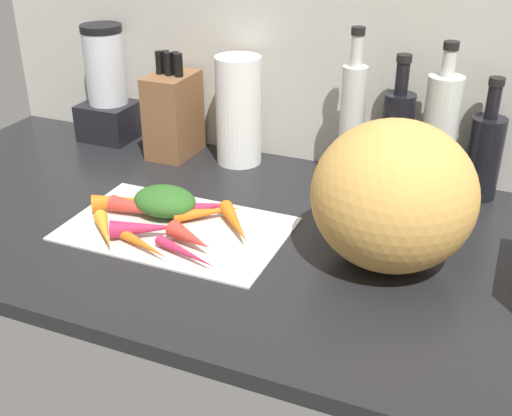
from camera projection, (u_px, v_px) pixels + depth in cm
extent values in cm
cube|color=black|center=(244.00, 231.00, 130.27)|extent=(170.00, 80.00, 3.00)
cube|color=#BCB7AD|center=(310.00, 37.00, 147.37)|extent=(170.00, 3.00, 60.00)
cube|color=beige|center=(176.00, 228.00, 127.63)|extent=(43.53, 27.52, 0.80)
cone|color=#B2264C|center=(146.00, 228.00, 123.01)|extent=(13.60, 9.29, 3.54)
cone|color=#B2264C|center=(186.00, 253.00, 116.31)|extent=(14.50, 6.45, 2.05)
cone|color=orange|center=(105.00, 230.00, 122.96)|extent=(10.59, 11.15, 2.80)
cone|color=orange|center=(143.00, 245.00, 118.84)|extent=(13.18, 6.65, 2.13)
cone|color=#B2264C|center=(206.00, 208.00, 131.04)|extent=(10.29, 9.21, 3.20)
cone|color=orange|center=(236.00, 223.00, 125.32)|extent=(11.85, 13.17, 3.04)
cone|color=red|center=(191.00, 238.00, 119.64)|extent=(11.00, 7.09, 3.55)
cone|color=red|center=(144.00, 209.00, 130.22)|extent=(15.43, 3.72, 3.42)
cone|color=orange|center=(208.00, 212.00, 129.86)|extent=(12.82, 11.11, 2.72)
cone|color=orange|center=(126.00, 201.00, 133.15)|extent=(13.63, 10.02, 3.59)
ellipsoid|color=#2D6023|center=(165.00, 201.00, 131.06)|extent=(13.31, 10.24, 5.63)
ellipsoid|color=gold|center=(393.00, 196.00, 111.16)|extent=(28.87, 28.66, 26.72)
cube|color=brown|center=(174.00, 115.00, 158.50)|extent=(9.74, 14.44, 20.49)
cylinder|color=black|center=(159.00, 63.00, 152.89)|extent=(1.59, 1.59, 5.50)
cylinder|color=black|center=(166.00, 62.00, 153.21)|extent=(1.87, 1.87, 5.50)
cylinder|color=black|center=(168.00, 64.00, 151.67)|extent=(1.68, 1.68, 5.50)
cylinder|color=black|center=(176.00, 64.00, 152.15)|extent=(1.88, 1.88, 5.50)
cylinder|color=black|center=(179.00, 65.00, 150.85)|extent=(2.06, 2.06, 5.50)
cube|color=black|center=(111.00, 120.00, 171.37)|extent=(13.71, 13.71, 9.62)
cylinder|color=silver|center=(105.00, 68.00, 164.93)|extent=(10.29, 10.29, 18.51)
cylinder|color=black|center=(101.00, 28.00, 160.27)|extent=(10.49, 10.49, 1.80)
cylinder|color=white|center=(239.00, 111.00, 152.68)|extent=(10.88, 10.88, 26.05)
cylinder|color=silver|center=(351.00, 127.00, 141.56)|extent=(5.45, 5.45, 27.03)
cylinder|color=silver|center=(357.00, 51.00, 133.85)|extent=(2.58, 2.58, 6.61)
cylinder|color=black|center=(358.00, 31.00, 131.97)|extent=(2.97, 2.97, 1.60)
cylinder|color=black|center=(396.00, 141.00, 142.00)|extent=(7.04, 7.04, 21.29)
cylinder|color=black|center=(402.00, 78.00, 135.54)|extent=(2.86, 2.86, 6.92)
cylinder|color=black|center=(404.00, 58.00, 133.58)|extent=(3.29, 3.29, 1.60)
cylinder|color=silver|center=(438.00, 139.00, 135.17)|extent=(7.38, 7.38, 26.91)
cylinder|color=silver|center=(449.00, 63.00, 127.77)|extent=(2.74, 2.74, 5.39)
cylinder|color=black|center=(451.00, 45.00, 126.17)|extent=(3.15, 3.15, 1.60)
cylinder|color=black|center=(483.00, 158.00, 137.20)|extent=(7.41, 7.41, 18.05)
cylinder|color=black|center=(493.00, 102.00, 131.46)|extent=(2.83, 2.83, 6.99)
cylinder|color=black|center=(497.00, 81.00, 129.49)|extent=(3.26, 3.26, 1.60)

